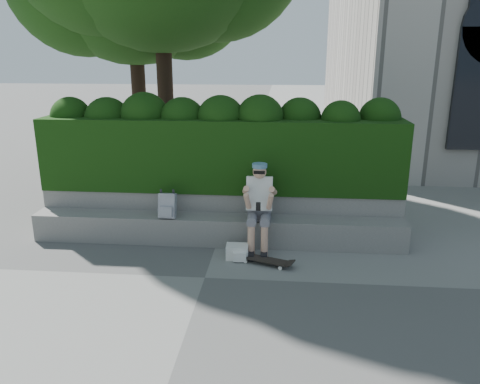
# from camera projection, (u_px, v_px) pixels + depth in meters

# --- Properties ---
(ground) EXTENTS (80.00, 80.00, 0.00)m
(ground) POSITION_uv_depth(u_px,v_px,m) (205.00, 278.00, 6.46)
(ground) COLOR slate
(ground) RESTS_ON ground
(bench_ledge) EXTENTS (6.00, 0.45, 0.45)m
(bench_ledge) POSITION_uv_depth(u_px,v_px,m) (217.00, 230.00, 7.59)
(bench_ledge) COLOR gray
(bench_ledge) RESTS_ON ground
(planter_wall) EXTENTS (6.00, 0.50, 0.75)m
(planter_wall) POSITION_uv_depth(u_px,v_px,m) (220.00, 211.00, 8.00)
(planter_wall) COLOR gray
(planter_wall) RESTS_ON ground
(hedge) EXTENTS (6.00, 1.00, 1.20)m
(hedge) POSITION_uv_depth(u_px,v_px,m) (222.00, 153.00, 7.93)
(hedge) COLOR black
(hedge) RESTS_ON planter_wall
(person) EXTENTS (0.40, 0.76, 1.38)m
(person) POSITION_uv_depth(u_px,v_px,m) (259.00, 203.00, 7.20)
(person) COLOR slate
(person) RESTS_ON ground
(skateboard) EXTENTS (0.80, 0.45, 0.08)m
(skateboard) POSITION_uv_depth(u_px,v_px,m) (265.00, 260.00, 6.85)
(skateboard) COLOR black
(skateboard) RESTS_ON ground
(backpack_plaid) EXTENTS (0.27, 0.15, 0.39)m
(backpack_plaid) POSITION_uv_depth(u_px,v_px,m) (167.00, 206.00, 7.43)
(backpack_plaid) COLOR #BAB9BF
(backpack_plaid) RESTS_ON bench_ledge
(backpack_ground) EXTENTS (0.34, 0.24, 0.21)m
(backpack_ground) POSITION_uv_depth(u_px,v_px,m) (237.00, 252.00, 7.04)
(backpack_ground) COLOR silver
(backpack_ground) RESTS_ON ground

